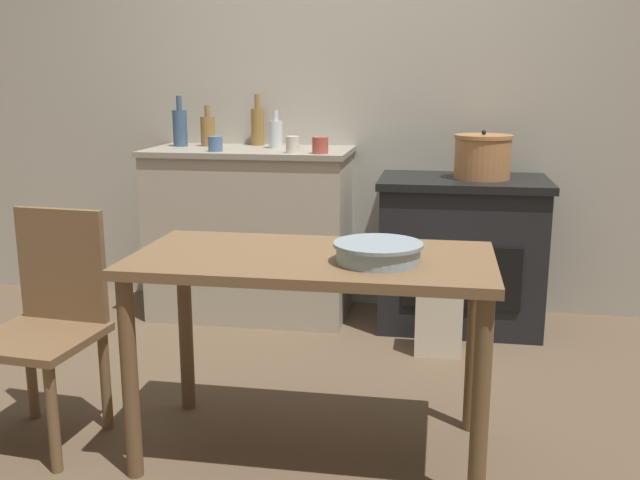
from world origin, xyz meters
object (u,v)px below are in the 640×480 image
stove (461,252)px  bottle_mid_left (257,126)px  work_table (313,285)px  bottle_far_left (208,130)px  flour_sack (439,318)px  cup_center_right (293,145)px  cup_mid_right (320,145)px  mixing_bowl_large (378,251)px  bottle_left (276,134)px  stock_pot (483,157)px  cup_center (215,144)px  chair (47,321)px  bottle_center_left (180,127)px

stove → bottle_mid_left: bottle_mid_left is taller
work_table → bottle_far_left: bottle_far_left is taller
flour_sack → cup_center_right: 1.16m
stove → work_table: bearing=-110.0°
bottle_mid_left → cup_center_right: bearing=-54.4°
cup_mid_right → flour_sack: bearing=-22.5°
cup_center_right → stove: bearing=12.6°
mixing_bowl_large → cup_mid_right: (-0.43, 1.37, 0.22)m
bottle_left → bottle_mid_left: (-0.15, 0.16, 0.03)m
stock_pot → bottle_far_left: bearing=175.4°
stock_pot → bottle_mid_left: bottle_mid_left is taller
stove → cup_mid_right: 0.96m
flour_sack → mixing_bowl_large: (-0.21, -1.10, 0.59)m
work_table → cup_mid_right: size_ratio=14.58×
bottle_mid_left → stove: bearing=-10.1°
cup_center → chair: bearing=-99.4°
bottle_left → mixing_bowl_large: bearing=-66.0°
bottle_left → bottle_center_left: bottle_center_left is taller
stove → stock_pot: size_ratio=2.94×
cup_center → work_table: bearing=-60.0°
bottle_far_left → cup_center_right: size_ratio=2.64×
work_table → bottle_mid_left: (-0.63, 1.71, 0.43)m
stove → bottle_center_left: bottle_center_left is taller
bottle_far_left → cup_center: bearing=-64.9°
chair → bottle_far_left: bearing=92.2°
flour_sack → cup_mid_right: size_ratio=4.30×
flour_sack → bottle_left: (-0.93, 0.51, 0.85)m
bottle_mid_left → cup_mid_right: bearing=-42.9°
chair → bottle_far_left: size_ratio=3.71×
cup_center_right → bottle_center_left: bearing=159.0°
bottle_left → stove: bearing=-2.8°
flour_sack → cup_center: size_ratio=4.60×
stove → cup_center_right: 1.08m
bottle_center_left → bottle_far_left: bearing=14.3°
cup_center_right → cup_center: bearing=177.6°
bottle_far_left → work_table: bearing=-60.8°
bottle_mid_left → stock_pot: bearing=-9.9°
bottle_mid_left → flour_sack: bearing=-32.0°
bottle_far_left → cup_mid_right: size_ratio=2.72×
work_table → stock_pot: stock_pot is taller
work_table → cup_mid_right: cup_mid_right is taller
mixing_bowl_large → cup_center: cup_center is taller
bottle_left → bottle_center_left: (-0.57, 0.02, 0.03)m
mixing_bowl_large → bottle_center_left: (-1.28, 1.64, 0.29)m
bottle_far_left → bottle_mid_left: (0.27, 0.10, 0.02)m
bottle_far_left → flour_sack: bearing=-23.2°
work_table → cup_center: cup_center is taller
cup_center_right → cup_mid_right: bearing=0.4°
chair → bottle_center_left: bottle_center_left is taller
chair → bottle_far_left: 1.76m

